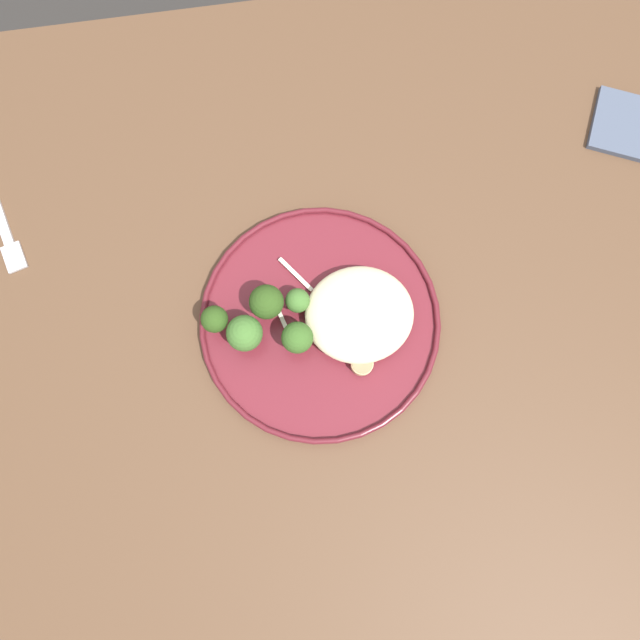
% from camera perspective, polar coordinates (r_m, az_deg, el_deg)
% --- Properties ---
extents(ground, '(6.00, 6.00, 0.00)m').
position_cam_1_polar(ground, '(1.45, 1.83, -7.31)').
color(ground, '#2D2B28').
extents(wooden_dining_table, '(1.40, 1.00, 0.74)m').
position_cam_1_polar(wooden_dining_table, '(0.79, 3.33, -3.68)').
color(wooden_dining_table, brown).
rests_on(wooden_dining_table, ground).
extents(dinner_plate, '(0.29, 0.29, 0.02)m').
position_cam_1_polar(dinner_plate, '(0.71, -0.00, -0.19)').
color(dinner_plate, maroon).
rests_on(dinner_plate, wooden_dining_table).
extents(noodle_bed, '(0.13, 0.12, 0.04)m').
position_cam_1_polar(noodle_bed, '(0.69, 3.83, 0.55)').
color(noodle_bed, beige).
rests_on(noodle_bed, dinner_plate).
extents(seared_scallop_on_noodles, '(0.03, 0.03, 0.01)m').
position_cam_1_polar(seared_scallop_on_noodles, '(0.70, 6.39, 0.91)').
color(seared_scallop_on_noodles, beige).
rests_on(seared_scallop_on_noodles, dinner_plate).
extents(seared_scallop_left_edge, '(0.02, 0.02, 0.02)m').
position_cam_1_polar(seared_scallop_left_edge, '(0.70, 1.68, 0.28)').
color(seared_scallop_left_edge, '#E5C689').
rests_on(seared_scallop_left_edge, dinner_plate).
extents(seared_scallop_half_hidden, '(0.03, 0.03, 0.01)m').
position_cam_1_polar(seared_scallop_half_hidden, '(0.70, 3.31, -0.46)').
color(seared_scallop_half_hidden, '#DBB77A').
rests_on(seared_scallop_half_hidden, dinner_plate).
extents(seared_scallop_tilted_round, '(0.02, 0.02, 0.01)m').
position_cam_1_polar(seared_scallop_tilted_round, '(0.71, 3.03, 3.50)').
color(seared_scallop_tilted_round, beige).
rests_on(seared_scallop_tilted_round, dinner_plate).
extents(seared_scallop_front_small, '(0.03, 0.03, 0.02)m').
position_cam_1_polar(seared_scallop_front_small, '(0.69, 3.69, -4.37)').
color(seared_scallop_front_small, '#E5C689').
rests_on(seared_scallop_front_small, dinner_plate).
extents(seared_scallop_center_golden, '(0.03, 0.03, 0.01)m').
position_cam_1_polar(seared_scallop_center_golden, '(0.69, 1.59, -1.62)').
color(seared_scallop_center_golden, beige).
rests_on(seared_scallop_center_golden, dinner_plate).
extents(broccoli_floret_center_pile, '(0.04, 0.04, 0.06)m').
position_cam_1_polar(broccoli_floret_center_pile, '(0.67, -7.32, -1.29)').
color(broccoli_floret_center_pile, '#89A356').
rests_on(broccoli_floret_center_pile, dinner_plate).
extents(broccoli_floret_left_leaning, '(0.04, 0.04, 0.05)m').
position_cam_1_polar(broccoli_floret_left_leaning, '(0.67, -2.21, -1.75)').
color(broccoli_floret_left_leaning, '#89A356').
rests_on(broccoli_floret_left_leaning, dinner_plate).
extents(broccoli_floret_rear_charred, '(0.04, 0.04, 0.06)m').
position_cam_1_polar(broccoli_floret_rear_charred, '(0.68, -5.20, 1.72)').
color(broccoli_floret_rear_charred, '#89A356').
rests_on(broccoli_floret_rear_charred, dinner_plate).
extents(broccoli_floret_near_rim, '(0.03, 0.03, 0.04)m').
position_cam_1_polar(broccoli_floret_near_rim, '(0.69, -2.18, 1.86)').
color(broccoli_floret_near_rim, '#7A994C').
rests_on(broccoli_floret_near_rim, dinner_plate).
extents(broccoli_floret_right_tilted, '(0.03, 0.03, 0.05)m').
position_cam_1_polar(broccoli_floret_right_tilted, '(0.68, -10.16, 0.04)').
color(broccoli_floret_right_tilted, '#7A994C').
rests_on(broccoli_floret_right_tilted, dinner_plate).
extents(onion_sliver_long_sliver, '(0.02, 0.06, 0.00)m').
position_cam_1_polar(onion_sliver_long_sliver, '(0.71, -4.17, 1.20)').
color(onion_sliver_long_sliver, silver).
rests_on(onion_sliver_long_sliver, dinner_plate).
extents(onion_sliver_short_strip, '(0.04, 0.05, 0.00)m').
position_cam_1_polar(onion_sliver_short_strip, '(0.72, -2.36, 4.43)').
color(onion_sliver_short_strip, silver).
rests_on(onion_sliver_short_strip, dinner_plate).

